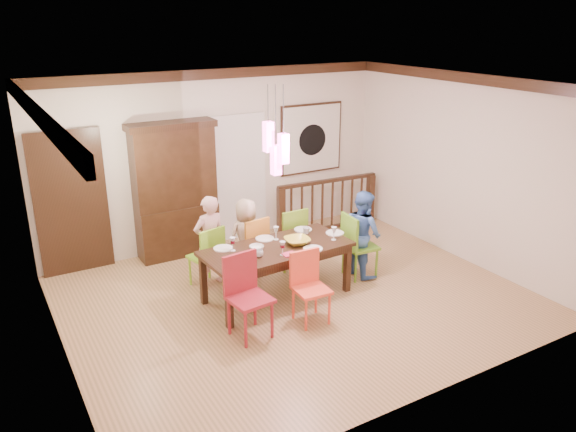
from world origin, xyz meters
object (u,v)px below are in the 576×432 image
chair_end_right (361,241)px  person_far_mid (247,237)px  person_end_right (363,233)px  dining_table (277,253)px  chair_far_left (205,252)px  china_hutch (175,190)px  person_far_left (210,241)px  balustrade (327,204)px

chair_end_right → person_far_mid: size_ratio=0.83×
person_far_mid → person_end_right: person_end_right is taller
dining_table → chair_far_left: chair_far_left is taller
china_hutch → person_far_mid: size_ratio=1.84×
dining_table → person_end_right: size_ratio=1.57×
chair_far_left → person_end_right: size_ratio=0.70×
person_far_left → person_end_right: bearing=151.7°
chair_end_right → person_far_left: person_far_left is taller
balustrade → dining_table: bearing=-135.1°
person_far_left → person_end_right: size_ratio=1.03×
person_far_left → person_far_mid: person_far_left is taller
chair_end_right → person_far_mid: 1.68m
chair_end_right → balustrade: (0.64, 1.82, -0.06)m
dining_table → chair_far_left: size_ratio=2.24×
chair_far_left → balustrade: (2.74, 0.96, -0.03)m
dining_table → chair_end_right: chair_end_right is taller
china_hutch → person_far_left: 1.36m
dining_table → person_far_left: 1.04m
chair_far_left → china_hutch: size_ratio=0.42×
chair_far_left → person_far_mid: 0.68m
china_hutch → chair_far_left: bearing=-92.3°
chair_end_right → person_far_left: 2.20m
chair_far_left → balustrade: 2.90m
chair_far_left → chair_end_right: bearing=144.2°
chair_end_right → china_hutch: china_hutch is taller
person_far_left → person_far_mid: size_ratio=1.13×
dining_table → balustrade: size_ratio=1.04×
person_far_mid → person_far_left: bearing=2.8°
chair_end_right → china_hutch: bearing=48.9°
chair_far_left → chair_end_right: size_ratio=0.94×
chair_far_left → china_hutch: bearing=-105.9°
china_hutch → person_end_right: china_hutch is taller
person_far_left → dining_table: bearing=119.7°
chair_end_right → chair_far_left: bearing=73.3°
chair_end_right → china_hutch: size_ratio=0.45×
person_end_right → chair_far_left: bearing=69.0°
china_hutch → person_far_mid: (0.62, -1.26, -0.50)m
chair_end_right → balustrade: bearing=-13.8°
balustrade → person_far_left: 2.83m
dining_table → china_hutch: china_hutch is taller
balustrade → person_end_right: 1.87m
dining_table → chair_end_right: 1.40m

